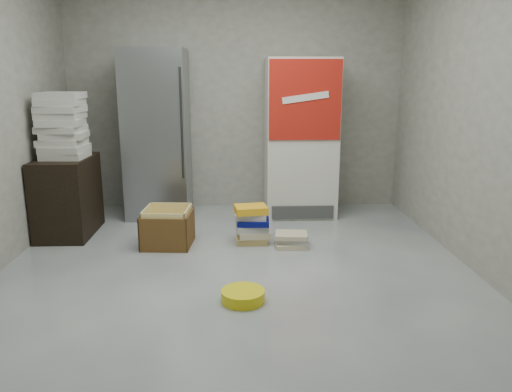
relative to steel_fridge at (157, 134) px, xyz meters
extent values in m
plane|color=#B2B2AE|center=(0.90, -2.13, -0.95)|extent=(5.00, 5.00, 0.00)
cube|color=#A9A598|center=(0.90, 0.37, 0.45)|extent=(4.00, 0.04, 2.80)
cube|color=#A9A598|center=(0.90, -4.63, 0.45)|extent=(4.00, 0.04, 2.80)
cube|color=#A9A598|center=(2.90, -2.13, 0.45)|extent=(0.04, 5.00, 2.80)
cube|color=#96999D|center=(0.00, 0.00, 0.00)|extent=(0.70, 0.70, 1.90)
cylinder|color=#333333|center=(0.32, -0.36, 0.15)|extent=(0.02, 0.02, 1.19)
cube|color=silver|center=(1.65, 0.00, -0.05)|extent=(0.80, 0.70, 1.80)
cube|color=red|center=(1.65, -0.36, 0.40)|extent=(0.78, 0.02, 0.85)
cube|color=white|center=(1.65, -0.37, 0.43)|extent=(0.50, 0.01, 0.14)
cube|color=#3F3F3F|center=(1.65, -0.36, -0.85)|extent=(0.70, 0.02, 0.15)
cube|color=black|center=(-0.83, -0.73, -0.55)|extent=(0.50, 0.80, 0.80)
cube|color=silver|center=(-0.81, -0.74, -0.12)|extent=(0.41, 0.41, 0.06)
cube|color=silver|center=(-0.81, -0.74, -0.05)|extent=(0.42, 0.42, 0.06)
cube|color=silver|center=(-0.83, -0.73, 0.01)|extent=(0.42, 0.42, 0.06)
cube|color=silver|center=(-0.81, -0.72, 0.08)|extent=(0.42, 0.42, 0.06)
cube|color=silver|center=(-0.83, -0.73, 0.14)|extent=(0.42, 0.42, 0.06)
cube|color=silver|center=(-0.82, -0.74, 0.21)|extent=(0.42, 0.42, 0.06)
cube|color=silver|center=(-0.83, -0.72, 0.27)|extent=(0.41, 0.41, 0.06)
cube|color=silver|center=(-0.82, -0.73, 0.34)|extent=(0.42, 0.42, 0.06)
cube|color=silver|center=(-0.82, -0.73, 0.40)|extent=(0.41, 0.41, 0.06)
cube|color=silver|center=(-0.81, -0.72, 0.47)|extent=(0.40, 0.40, 0.06)
cube|color=#A2874C|center=(1.05, -1.09, -0.92)|extent=(0.31, 0.24, 0.06)
cube|color=beige|center=(1.07, -1.09, -0.86)|extent=(0.32, 0.26, 0.06)
cube|color=#B4B1AC|center=(1.05, -1.08, -0.79)|extent=(0.32, 0.26, 0.07)
cube|color=#090E62|center=(1.07, -1.10, -0.73)|extent=(0.31, 0.25, 0.06)
cube|color=#B4B1AC|center=(1.04, -1.08, -0.67)|extent=(0.32, 0.26, 0.06)
cube|color=#F9AF1B|center=(1.04, -1.10, -0.61)|extent=(0.34, 0.28, 0.07)
cube|color=beige|center=(1.43, -1.23, -0.93)|extent=(0.31, 0.24, 0.05)
cube|color=#B4B1AC|center=(1.44, -1.20, -0.88)|extent=(0.34, 0.29, 0.05)
cube|color=beige|center=(1.43, -1.22, -0.83)|extent=(0.33, 0.27, 0.04)
cube|color=yellow|center=(0.23, -1.12, -0.94)|extent=(0.46, 0.46, 0.01)
cube|color=brown|center=(0.25, -0.90, -0.79)|extent=(0.46, 0.05, 0.33)
cube|color=brown|center=(0.22, -1.34, -0.79)|extent=(0.46, 0.05, 0.33)
cube|color=brown|center=(0.01, -1.10, -0.79)|extent=(0.05, 0.46, 0.33)
cube|color=brown|center=(0.46, -1.14, -0.79)|extent=(0.05, 0.46, 0.33)
cube|color=yellow|center=(0.25, -0.92, -0.76)|extent=(0.42, 0.04, 0.37)
cube|color=yellow|center=(0.22, -1.32, -0.76)|extent=(0.42, 0.04, 0.37)
cube|color=yellow|center=(0.03, -1.11, -0.76)|extent=(0.04, 0.42, 0.37)
cube|color=yellow|center=(0.44, -1.14, -0.76)|extent=(0.04, 0.42, 0.37)
cylinder|color=yellow|center=(0.95, -2.40, -0.91)|extent=(0.33, 0.33, 0.09)
camera|label=1|loc=(0.91, -5.77, 0.67)|focal=35.00mm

